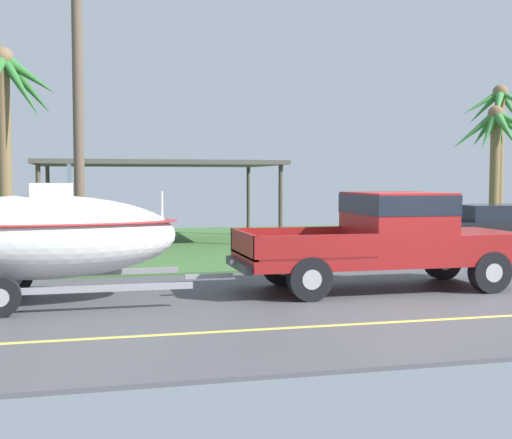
% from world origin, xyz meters
% --- Properties ---
extents(ground, '(36.00, 22.00, 0.11)m').
position_xyz_m(ground, '(0.00, 8.38, -0.01)').
color(ground, '#4C4C51').
extents(pickup_truck_towing, '(5.76, 2.09, 1.92)m').
position_xyz_m(pickup_truck_towing, '(0.10, 1.12, 1.06)').
color(pickup_truck_towing, maroon).
rests_on(pickup_truck_towing, ground).
extents(boat_on_trailer, '(6.15, 2.34, 2.44)m').
position_xyz_m(boat_on_trailer, '(-6.67, 1.12, 1.18)').
color(boat_on_trailer, gray).
rests_on(boat_on_trailer, ground).
extents(parked_sedan_near, '(4.59, 1.83, 1.38)m').
position_xyz_m(parked_sedan_near, '(6.85, 7.55, 0.67)').
color(parked_sedan_near, black).
rests_on(parked_sedan_near, ground).
extents(carport_awning, '(7.78, 4.95, 2.77)m').
position_xyz_m(carport_awning, '(-3.58, 11.44, 2.65)').
color(carport_awning, '#4C4238').
rests_on(carport_awning, ground).
extents(palm_tree_near_left, '(3.11, 3.34, 6.25)m').
position_xyz_m(palm_tree_near_left, '(11.43, 14.78, 4.46)').
color(palm_tree_near_left, brown).
rests_on(palm_tree_near_left, ground).
extents(palm_tree_near_right, '(3.08, 3.11, 4.99)m').
position_xyz_m(palm_tree_near_right, '(9.40, 11.78, 3.73)').
color(palm_tree_near_right, brown).
rests_on(palm_tree_near_right, ground).
extents(palm_tree_mid, '(3.07, 3.32, 5.69)m').
position_xyz_m(palm_tree_mid, '(-8.03, 8.01, 4.32)').
color(palm_tree_mid, brown).
rests_on(palm_tree_mid, ground).
extents(utility_pole, '(0.24, 1.80, 7.21)m').
position_xyz_m(utility_pole, '(-6.00, 4.66, 3.75)').
color(utility_pole, brown).
rests_on(utility_pole, ground).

